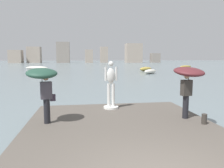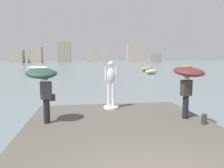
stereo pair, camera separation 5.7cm
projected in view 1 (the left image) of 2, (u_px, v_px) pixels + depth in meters
name	position (u px, v px, depth m)	size (l,w,h in m)	color
ground_plane	(87.00, 72.00, 43.25)	(400.00, 400.00, 0.00)	slate
pier	(132.00, 149.00, 5.95)	(6.61, 10.11, 0.40)	#564F47
statue_white_figure	(111.00, 87.00, 9.81)	(0.68, 0.68, 2.16)	white
onlooker_left	(43.00, 79.00, 7.47)	(1.32, 1.34, 2.01)	black
onlooker_right	(188.00, 77.00, 8.17)	(1.34, 1.37, 2.02)	black
mooring_bollard	(204.00, 119.00, 7.55)	(0.18, 0.18, 0.36)	#38332D
boat_near	(150.00, 71.00, 37.36)	(3.34, 3.25, 0.79)	silver
boat_mid	(146.00, 69.00, 45.47)	(4.13, 4.15, 0.85)	#B2993D
boat_far	(186.00, 67.00, 58.87)	(4.78, 3.34, 0.72)	#B2993D
boat_leftward	(37.00, 68.00, 50.95)	(5.51, 2.49, 0.80)	silver
distant_skyline	(88.00, 54.00, 124.95)	(85.52, 9.69, 11.65)	#A89989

